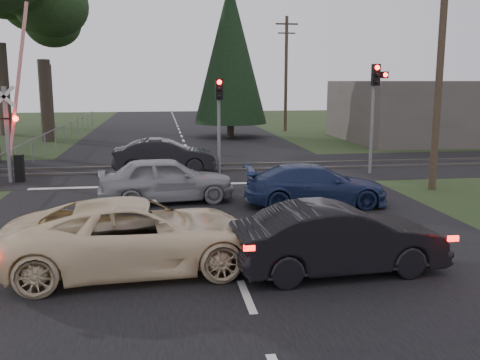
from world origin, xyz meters
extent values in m
plane|color=#243719|center=(0.00, 0.00, 0.00)|extent=(120.00, 120.00, 0.00)
cube|color=black|center=(0.00, 10.00, 0.01)|extent=(14.00, 100.00, 0.01)
cube|color=black|center=(0.00, 12.00, 0.01)|extent=(120.00, 8.00, 0.01)
cube|color=silver|center=(0.00, 8.20, 0.01)|extent=(13.00, 0.35, 0.00)
cube|color=#59544C|center=(0.00, 11.20, 0.05)|extent=(120.00, 0.12, 0.10)
cube|color=#59544C|center=(0.00, 12.80, 0.05)|extent=(120.00, 0.12, 0.10)
cylinder|color=slate|center=(-7.50, 9.80, 1.90)|extent=(0.18, 0.18, 3.80)
cube|color=white|center=(-7.50, 9.70, 3.40)|extent=(0.88, 0.03, 0.88)
cube|color=white|center=(-7.50, 9.70, 3.40)|extent=(0.88, 0.03, 0.88)
cube|color=black|center=(-7.50, 9.72, 2.55)|extent=(0.90, 0.06, 0.06)
sphere|color=#FF0C07|center=(-7.12, 9.65, 2.55)|extent=(0.22, 0.22, 0.22)
cube|color=black|center=(-7.15, 9.80, 0.55)|extent=(0.35, 0.25, 1.10)
cube|color=red|center=(-6.95, 9.80, 4.00)|extent=(1.16, 0.10, 5.93)
cylinder|color=slate|center=(7.50, 9.60, 1.90)|extent=(0.14, 0.14, 3.80)
cube|color=black|center=(7.50, 9.42, 4.25)|extent=(0.32, 0.24, 0.90)
sphere|color=#FF0C07|center=(7.50, 9.29, 4.55)|extent=(0.20, 0.20, 0.20)
sphere|color=black|center=(7.50, 9.29, 4.25)|extent=(0.18, 0.18, 0.18)
sphere|color=black|center=(7.50, 9.29, 3.95)|extent=(0.18, 0.18, 0.18)
cube|color=black|center=(7.88, 9.42, 4.25)|extent=(0.28, 0.22, 0.28)
sphere|color=#FF0C07|center=(7.88, 9.30, 4.25)|extent=(0.18, 0.18, 0.18)
cylinder|color=slate|center=(1.00, 10.80, 1.60)|extent=(0.14, 0.14, 3.20)
cube|color=black|center=(1.00, 10.62, 3.65)|extent=(0.32, 0.24, 0.90)
sphere|color=#FF0C07|center=(1.00, 10.49, 3.95)|extent=(0.20, 0.20, 0.20)
sphere|color=black|center=(1.00, 10.49, 3.65)|extent=(0.18, 0.18, 0.18)
sphere|color=black|center=(1.00, 10.49, 3.35)|extent=(0.18, 0.18, 0.18)
cylinder|color=#4C3D2D|center=(8.50, 6.00, 4.50)|extent=(0.26, 0.26, 9.00)
cylinder|color=#4C3D2D|center=(8.50, 30.00, 4.50)|extent=(0.26, 0.26, 9.00)
cube|color=#4C3D2D|center=(8.50, 30.00, 8.40)|extent=(1.80, 0.12, 0.12)
cube|color=#4C3D2D|center=(8.50, 30.00, 7.70)|extent=(1.40, 0.10, 0.10)
cylinder|color=#4C3D2D|center=(8.50, 55.00, 4.50)|extent=(0.26, 0.26, 9.00)
cube|color=#4C3D2D|center=(8.50, 55.00, 8.40)|extent=(1.80, 0.12, 0.12)
cube|color=#4C3D2D|center=(8.50, 55.00, 7.70)|extent=(1.40, 0.10, 0.10)
cylinder|color=#473D33|center=(-9.00, 25.00, 2.70)|extent=(0.80, 0.80, 5.40)
cylinder|color=#473D33|center=(-13.00, 30.00, 3.38)|extent=(0.89, 0.89, 6.75)
cylinder|color=#473D33|center=(-11.00, 36.00, 2.70)|extent=(0.80, 0.80, 5.40)
ellipsoid|color=black|center=(-11.00, 36.00, 9.60)|extent=(6.00, 6.00, 7.20)
cylinder|color=#473D33|center=(3.50, 26.00, 1.00)|extent=(0.50, 0.50, 2.00)
cone|color=black|center=(3.50, 26.00, 6.00)|extent=(5.20, 5.20, 10.00)
cube|color=#59514C|center=(18.00, 22.00, 2.00)|extent=(14.00, 10.00, 4.00)
imported|color=beige|center=(-2.05, -1.23, 0.77)|extent=(5.69, 2.94, 1.53)
imported|color=black|center=(2.12, -1.99, 0.73)|extent=(4.56, 1.88, 1.47)
imported|color=gray|center=(-1.37, 5.33, 0.76)|extent=(4.62, 2.21, 1.53)
imported|color=navy|center=(3.39, 4.06, 0.67)|extent=(4.74, 2.19, 1.34)
imported|color=black|center=(-1.37, 11.28, 0.74)|extent=(4.49, 1.61, 1.47)
camera|label=1|loc=(-1.52, -12.36, 4.00)|focal=40.00mm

